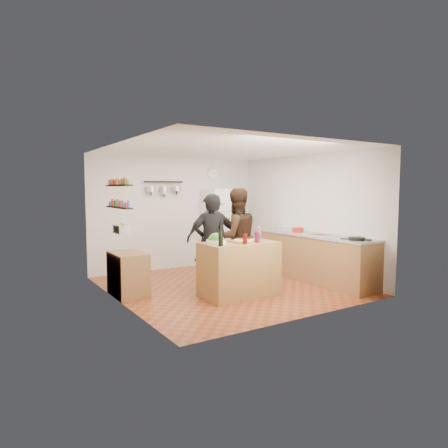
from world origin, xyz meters
TOP-DOWN VIEW (x-y plane):
  - room_shell at (0.00, 0.39)m, footprint 4.20×4.20m
  - prep_island at (-0.18, -0.66)m, footprint 1.25×0.72m
  - pizza_board at (-0.10, -0.68)m, footprint 0.42×0.34m
  - pizza at (-0.10, -0.68)m, footprint 0.34×0.34m
  - salad_bowl at (-0.60, -0.61)m, footprint 0.32×0.32m
  - wine_bottle at (-0.68, -0.88)m, footprint 0.07×0.07m
  - wine_glass_near at (-0.23, -0.90)m, footprint 0.07×0.07m
  - wine_glass_far at (0.04, -0.86)m, footprint 0.08×0.08m
  - pepper_mill at (0.27, -0.61)m, footprint 0.06×0.06m
  - salt_canister at (0.12, -0.78)m, footprint 0.09×0.09m
  - person_left at (-0.42, -0.13)m, footprint 0.70×0.53m
  - person_center at (0.15, -0.08)m, footprint 0.97×0.81m
  - person_back at (-0.07, 0.40)m, footprint 1.08×0.68m
  - counter_run at (1.70, -0.55)m, footprint 0.63×2.63m
  - stove_top at (1.70, -1.50)m, footprint 0.60×0.62m
  - skillet at (1.60, -1.61)m, footprint 0.28×0.28m
  - sink at (1.70, 0.30)m, footprint 0.50×0.80m
  - cutting_board at (1.70, -0.64)m, footprint 0.30×0.40m
  - red_bowl at (1.65, -0.10)m, footprint 0.23×0.23m
  - fridge at (0.95, 1.75)m, footprint 0.70×0.68m
  - wall_clock at (0.95, 2.08)m, footprint 0.30×0.03m
  - spice_shelf_lower at (-1.93, 0.20)m, footprint 0.12×1.00m
  - spice_shelf_upper at (-1.93, 0.20)m, footprint 0.12×1.00m
  - produce_basket at (-1.90, 0.20)m, footprint 0.18×0.35m
  - side_table at (-1.74, 0.38)m, footprint 0.50×0.80m
  - pot_rack at (-0.35, 2.00)m, footprint 0.90×0.04m

SIDE VIEW (x-z plane):
  - side_table at x=-1.74m, z-range 0.00..0.73m
  - counter_run at x=1.70m, z-range 0.00..0.90m
  - prep_island at x=-0.18m, z-range 0.00..0.91m
  - person_left at x=-0.42m, z-range 0.00..1.71m
  - person_back at x=-0.07m, z-range 0.00..1.71m
  - fridge at x=0.95m, z-range 0.00..1.80m
  - person_center at x=0.15m, z-range 0.00..1.81m
  - stove_top at x=1.70m, z-range 0.90..0.92m
  - cutting_board at x=1.70m, z-range 0.90..0.92m
  - sink at x=1.70m, z-range 0.90..0.93m
  - pizza_board at x=-0.10m, z-range 0.91..0.93m
  - pizza at x=-0.10m, z-range 0.93..0.95m
  - salad_bowl at x=-0.60m, z-range 0.91..0.97m
  - skillet at x=1.60m, z-range 0.92..0.97m
  - red_bowl at x=1.65m, z-range 0.92..1.02m
  - salt_canister at x=0.12m, z-range 0.91..1.05m
  - wine_glass_near at x=-0.23m, z-range 0.91..1.08m
  - wine_glass_far at x=0.04m, z-range 0.91..1.09m
  - pepper_mill at x=0.27m, z-range 0.91..1.10m
  - wine_bottle at x=-0.68m, z-range 0.91..1.14m
  - produce_basket at x=-1.90m, z-range 1.08..1.22m
  - room_shell at x=0.00m, z-range -0.85..3.35m
  - spice_shelf_lower at x=-1.93m, z-range 1.49..1.51m
  - spice_shelf_upper at x=-1.93m, z-range 1.84..1.86m
  - pot_rack at x=-0.35m, z-range 1.93..1.97m
  - wall_clock at x=0.95m, z-range 2.00..2.30m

